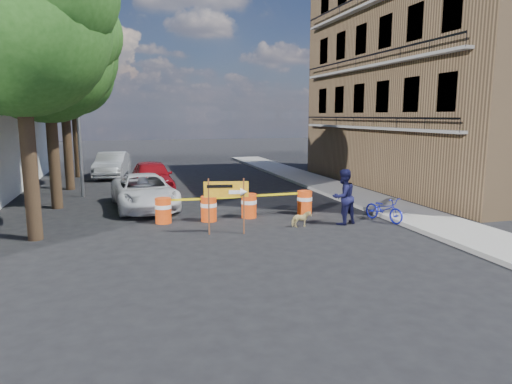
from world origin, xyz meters
TOP-DOWN VIEW (x-y plane):
  - ground at (0.00, 0.00)m, footprint 120.00×120.00m
  - sidewalk_east at (6.20, 6.00)m, footprint 2.40×40.00m
  - apartment_building at (12.00, 8.00)m, footprint 8.00×16.00m
  - tree_near at (-6.73, 2.00)m, footprint 5.46×5.20m
  - tree_mid_a at (-6.74, 7.00)m, footprint 5.25×5.00m
  - tree_mid_b at (-6.73, 12.00)m, footprint 5.67×5.40m
  - tree_far at (-6.74, 17.00)m, footprint 5.04×4.80m
  - streetlamp at (-5.93, 9.50)m, footprint 1.25×0.18m
  - barrel_far_left at (-2.84, 3.12)m, footprint 0.58×0.58m
  - barrel_mid_left at (-1.24, 2.97)m, footprint 0.58×0.58m
  - barrel_mid_right at (0.29, 3.11)m, footprint 0.58×0.58m
  - barrel_far_right at (2.53, 3.15)m, footprint 0.58×0.58m
  - detour_sign at (-0.86, 0.94)m, footprint 1.39×0.44m
  - pedestrian at (3.17, 1.20)m, footprint 1.13×1.00m
  - bicycle at (4.80, 1.20)m, footprint 0.82×1.02m
  - dog at (1.62, 1.20)m, footprint 0.68×0.35m
  - suv_white at (-3.35, 6.02)m, footprint 2.75×5.18m
  - sedan_red at (-2.80, 9.97)m, footprint 2.03×4.66m
  - sedan_silver at (-4.80, 16.36)m, footprint 2.26×4.88m

SIDE VIEW (x-z plane):
  - ground at x=0.00m, z-range 0.00..0.00m
  - sidewalk_east at x=6.20m, z-range 0.00..0.15m
  - dog at x=1.62m, z-range 0.00..0.56m
  - barrel_far_left at x=-2.84m, z-range 0.02..0.92m
  - barrel_mid_left at x=-1.24m, z-range 0.02..0.92m
  - barrel_mid_right at x=0.29m, z-range 0.02..0.92m
  - barrel_far_right at x=2.53m, z-range 0.02..0.92m
  - suv_white at x=-3.35m, z-range 0.00..1.39m
  - sedan_silver at x=-4.80m, z-range 0.00..1.55m
  - sedan_red at x=-2.80m, z-range 0.00..1.56m
  - bicycle at x=4.80m, z-range 0.00..1.68m
  - pedestrian at x=3.17m, z-range 0.00..1.94m
  - detour_sign at x=-0.86m, z-range 0.42..2.23m
  - streetlamp at x=-5.93m, z-range 0.38..8.38m
  - apartment_building at x=12.00m, z-range 0.00..12.00m
  - tree_mid_a at x=-6.74m, z-range 1.67..10.34m
  - tree_far at x=-6.74m, z-range 1.80..10.64m
  - tree_near at x=-6.73m, z-range 1.79..10.94m
  - tree_mid_b at x=-6.73m, z-range 1.90..11.53m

